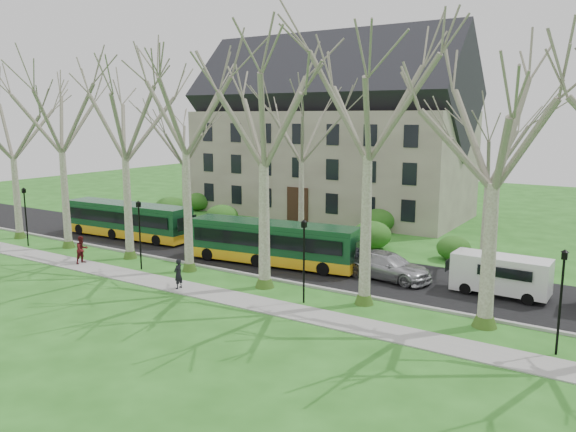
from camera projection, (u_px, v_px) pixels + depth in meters
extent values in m
plane|color=#26631C|center=(226.00, 280.00, 33.22)|extent=(120.00, 120.00, 0.00)
cube|color=gray|center=(197.00, 290.00, 31.14)|extent=(70.00, 2.00, 0.06)
cube|color=black|center=(277.00, 260.00, 37.79)|extent=(80.00, 8.00, 0.06)
cube|color=#A5A39E|center=(241.00, 273.00, 34.46)|extent=(80.00, 0.25, 0.14)
cube|color=gray|center=(330.00, 163.00, 55.44)|extent=(26.00, 12.00, 10.00)
cylinder|color=black|center=(26.00, 220.00, 41.55)|extent=(0.10, 0.10, 4.00)
cube|color=black|center=(24.00, 191.00, 41.17)|extent=(0.22, 0.22, 0.30)
cylinder|color=black|center=(140.00, 238.00, 35.21)|extent=(0.10, 0.10, 4.00)
cube|color=black|center=(138.00, 205.00, 34.83)|extent=(0.22, 0.22, 0.30)
cylinder|color=black|center=(304.00, 265.00, 28.87)|extent=(0.10, 0.10, 4.00)
cube|color=black|center=(304.00, 224.00, 28.49)|extent=(0.22, 0.22, 0.30)
cylinder|color=black|center=(560.00, 308.00, 22.53)|extent=(0.10, 0.10, 4.00)
cube|color=black|center=(565.00, 256.00, 22.15)|extent=(0.22, 0.22, 0.30)
ellipsoid|color=#275719|center=(171.00, 211.00, 51.47)|extent=(2.60, 2.60, 2.00)
ellipsoid|color=#275719|center=(222.00, 217.00, 48.30)|extent=(2.60, 2.60, 2.00)
ellipsoid|color=#275719|center=(372.00, 235.00, 40.90)|extent=(2.60, 2.60, 2.00)
ellipsoid|color=#275719|center=(454.00, 245.00, 37.73)|extent=(2.60, 2.60, 2.00)
ellipsoid|color=#275719|center=(198.00, 201.00, 57.51)|extent=(2.60, 2.60, 2.00)
ellipsoid|color=#275719|center=(379.00, 220.00, 46.94)|extent=(2.60, 2.60, 2.00)
imported|color=#A7A7AC|center=(387.00, 266.00, 33.18)|extent=(5.61, 2.87, 1.56)
imported|color=black|center=(178.00, 274.00, 31.30)|extent=(0.46, 0.65, 1.68)
imported|color=#521215|center=(82.00, 250.00, 36.66)|extent=(0.69, 0.88, 1.82)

